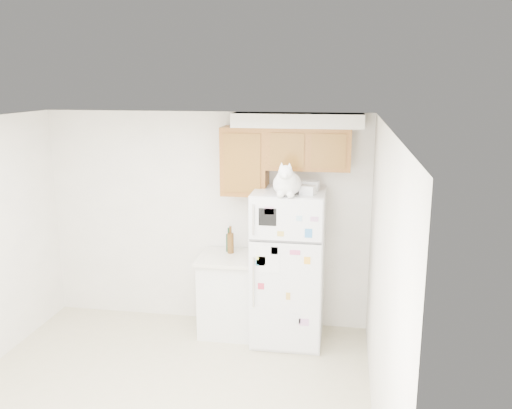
% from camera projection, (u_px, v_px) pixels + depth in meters
% --- Properties ---
extents(room_shell, '(3.84, 4.04, 2.52)m').
position_uv_depth(room_shell, '(167.00, 222.00, 4.57)').
color(room_shell, white).
rests_on(room_shell, ground_plane).
extents(refrigerator, '(0.76, 0.78, 1.70)m').
position_uv_depth(refrigerator, '(288.00, 267.00, 5.92)').
color(refrigerator, white).
rests_on(refrigerator, ground_plane).
extents(base_counter, '(0.64, 0.64, 0.92)m').
position_uv_depth(base_counter, '(229.00, 293.00, 6.19)').
color(base_counter, white).
rests_on(base_counter, ground_plane).
extents(cat, '(0.35, 0.52, 0.36)m').
position_uv_depth(cat, '(287.00, 182.00, 5.46)').
color(cat, white).
rests_on(cat, refrigerator).
extents(storage_box_back, '(0.19, 0.15, 0.10)m').
position_uv_depth(storage_box_back, '(310.00, 186.00, 5.74)').
color(storage_box_back, white).
rests_on(storage_box_back, refrigerator).
extents(storage_box_front, '(0.17, 0.14, 0.09)m').
position_uv_depth(storage_box_front, '(308.00, 190.00, 5.54)').
color(storage_box_front, white).
rests_on(storage_box_front, refrigerator).
extents(bottle_green, '(0.07, 0.07, 0.28)m').
position_uv_depth(bottle_green, '(229.00, 240.00, 6.20)').
color(bottle_green, '#19381E').
rests_on(bottle_green, base_counter).
extents(bottle_amber, '(0.07, 0.07, 0.32)m').
position_uv_depth(bottle_amber, '(231.00, 240.00, 6.14)').
color(bottle_amber, '#593814').
rests_on(bottle_amber, base_counter).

